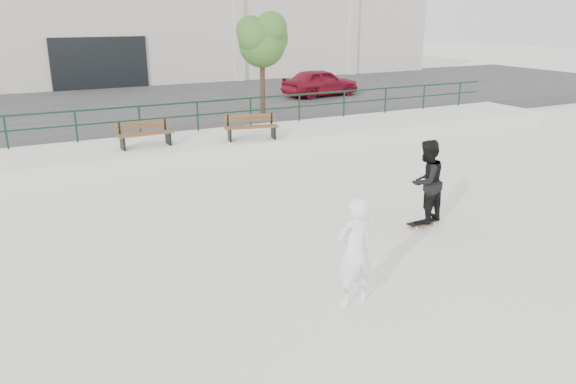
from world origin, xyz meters
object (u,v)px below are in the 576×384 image
bench_left (145,134)px  seated_skater (355,252)px  red_car (320,82)px  skateboard (423,222)px  bench_right (251,127)px  tree (263,38)px  standing_skater (426,182)px

bench_left → seated_skater: bearing=-88.0°
red_car → skateboard: red_car is taller
red_car → bench_right: bearing=130.7°
bench_left → bench_right: 3.36m
tree → standing_skater: bearing=-97.0°
bench_right → skateboard: 7.73m
red_car → bench_left: bearing=117.7°
tree → standing_skater: (-1.40, -11.31, -2.48)m
bench_right → seated_skater: (-2.53, -9.82, -0.00)m
bench_right → standing_skater: size_ratio=0.99×
bench_right → red_car: bearing=59.0°
tree → bench_right: bearing=-120.2°
tree → skateboard: (-1.40, -11.31, -3.41)m
red_car → standing_skater: 16.35m
skateboard → standing_skater: bearing=24.1°
bench_right → tree: 4.96m
red_car → seated_skater: (-9.49, -17.29, -0.27)m
tree → seated_skater: tree is taller
seated_skater → bench_left: bearing=-86.8°
standing_skater → bench_right: bearing=-100.5°
red_car → standing_skater: bearing=151.3°
bench_left → red_car: 12.40m
seated_skater → skateboard: bearing=-147.5°
seated_skater → standing_skater: bearing=-147.5°
skateboard → standing_skater: size_ratio=0.43×
bench_right → standing_skater: standing_skater is taller
tree → standing_skater: 11.67m
skateboard → bench_left: bearing=113.8°
tree → skateboard: size_ratio=5.06×
bench_left → tree: 6.80m
standing_skater → seated_skater: size_ratio=1.02×
bench_left → red_car: size_ratio=0.44×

